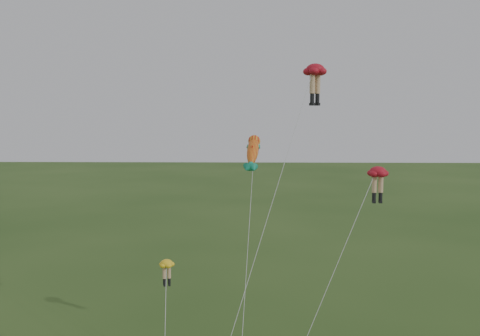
{
  "coord_description": "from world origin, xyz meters",
  "views": [
    {
      "loc": [
        1.36,
        -28.31,
        16.73
      ],
      "look_at": [
        0.63,
        6.0,
        13.15
      ],
      "focal_mm": 40.0,
      "sensor_mm": 36.0,
      "label": 1
    }
  ],
  "objects": [
    {
      "name": "fish_kite",
      "position": [
        1.46,
        8.5,
        14.06
      ],
      "size": [
        1.6,
        11.35,
        15.4
      ],
      "rotation": [
        0.64,
        0.0,
        -0.12
      ],
      "color": "orange",
      "rests_on": "ground"
    },
    {
      "name": "legs_kite_yellow",
      "position": [
        -3.45,
        1.09,
        7.64
      ],
      "size": [
        1.13,
        4.86,
        8.39
      ],
      "rotation": [
        0.0,
        0.0,
        0.28
      ],
      "color": "yellow",
      "rests_on": "ground"
    },
    {
      "name": "legs_kite_red_mid",
      "position": [
        8.55,
        2.51,
        12.85
      ],
      "size": [
        7.45,
        6.21,
        13.62
      ],
      "rotation": [
        0.0,
        0.0,
        0.07
      ],
      "color": "#B01220",
      "rests_on": "ground"
    },
    {
      "name": "legs_kite_red_high",
      "position": [
        5.54,
        7.9,
        19.14
      ],
      "size": [
        8.11,
        11.67,
        19.99
      ],
      "rotation": [
        0.0,
        0.0,
        0.68
      ],
      "color": "#B01220",
      "rests_on": "ground"
    }
  ]
}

